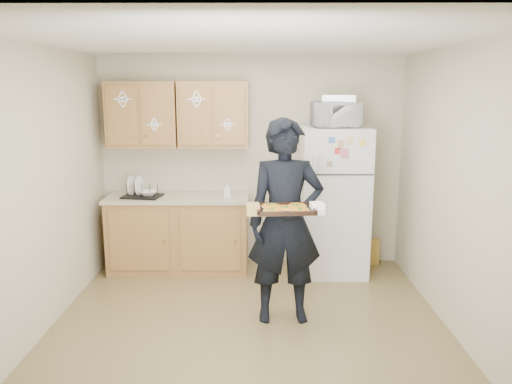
% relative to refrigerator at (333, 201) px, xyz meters
% --- Properties ---
extents(floor, '(3.60, 3.60, 0.00)m').
position_rel_refrigerator_xyz_m(floor, '(-0.95, -1.43, -0.85)').
color(floor, brown).
rests_on(floor, ground).
extents(ceiling, '(3.60, 3.60, 0.00)m').
position_rel_refrigerator_xyz_m(ceiling, '(-0.95, -1.43, 1.65)').
color(ceiling, white).
rests_on(ceiling, wall_back).
extents(wall_back, '(3.60, 0.04, 2.50)m').
position_rel_refrigerator_xyz_m(wall_back, '(-0.95, 0.37, 0.40)').
color(wall_back, '#BDB599').
rests_on(wall_back, floor).
extents(wall_front, '(3.60, 0.04, 2.50)m').
position_rel_refrigerator_xyz_m(wall_front, '(-0.95, -3.23, 0.40)').
color(wall_front, '#BDB599').
rests_on(wall_front, floor).
extents(wall_left, '(0.04, 3.60, 2.50)m').
position_rel_refrigerator_xyz_m(wall_left, '(-2.75, -1.43, 0.40)').
color(wall_left, '#BDB599').
rests_on(wall_left, floor).
extents(wall_right, '(0.04, 3.60, 2.50)m').
position_rel_refrigerator_xyz_m(wall_right, '(0.85, -1.43, 0.40)').
color(wall_right, '#BDB599').
rests_on(wall_right, floor).
extents(refrigerator, '(0.75, 0.70, 1.70)m').
position_rel_refrigerator_xyz_m(refrigerator, '(0.00, 0.00, 0.00)').
color(refrigerator, white).
rests_on(refrigerator, floor).
extents(base_cabinet, '(1.60, 0.60, 0.86)m').
position_rel_refrigerator_xyz_m(base_cabinet, '(-1.80, 0.05, -0.42)').
color(base_cabinet, brown).
rests_on(base_cabinet, floor).
extents(countertop, '(1.64, 0.64, 0.04)m').
position_rel_refrigerator_xyz_m(countertop, '(-1.80, 0.05, 0.03)').
color(countertop, '#BDB592').
rests_on(countertop, base_cabinet).
extents(upper_cab_left, '(0.80, 0.33, 0.75)m').
position_rel_refrigerator_xyz_m(upper_cab_left, '(-2.20, 0.18, 0.98)').
color(upper_cab_left, brown).
rests_on(upper_cab_left, wall_back).
extents(upper_cab_right, '(0.80, 0.33, 0.75)m').
position_rel_refrigerator_xyz_m(upper_cab_right, '(-1.38, 0.18, 0.98)').
color(upper_cab_right, brown).
rests_on(upper_cab_right, wall_back).
extents(cereal_box, '(0.20, 0.07, 0.32)m').
position_rel_refrigerator_xyz_m(cereal_box, '(0.52, 0.24, -0.69)').
color(cereal_box, '#EFCC54').
rests_on(cereal_box, floor).
extents(person, '(0.71, 0.50, 1.87)m').
position_rel_refrigerator_xyz_m(person, '(-0.62, -1.24, 0.09)').
color(person, black).
rests_on(person, floor).
extents(baking_tray, '(0.51, 0.39, 0.04)m').
position_rel_refrigerator_xyz_m(baking_tray, '(-0.64, -1.54, 0.27)').
color(baking_tray, black).
rests_on(baking_tray, person).
extents(pizza_front_left, '(0.16, 0.16, 0.02)m').
position_rel_refrigerator_xyz_m(pizza_front_left, '(-0.75, -1.63, 0.29)').
color(pizza_front_left, orange).
rests_on(pizza_front_left, baking_tray).
extents(pizza_front_right, '(0.16, 0.16, 0.02)m').
position_rel_refrigerator_xyz_m(pizza_front_right, '(-0.52, -1.62, 0.29)').
color(pizza_front_right, orange).
rests_on(pizza_front_right, baking_tray).
extents(pizza_back_left, '(0.16, 0.16, 0.02)m').
position_rel_refrigerator_xyz_m(pizza_back_left, '(-0.76, -1.47, 0.29)').
color(pizza_back_left, orange).
rests_on(pizza_back_left, baking_tray).
extents(pizza_back_right, '(0.16, 0.16, 0.02)m').
position_rel_refrigerator_xyz_m(pizza_back_right, '(-0.53, -1.46, 0.29)').
color(pizza_back_right, orange).
rests_on(pizza_back_right, baking_tray).
extents(pizza_center, '(0.16, 0.16, 0.02)m').
position_rel_refrigerator_xyz_m(pizza_center, '(-0.64, -1.54, 0.29)').
color(pizza_center, orange).
rests_on(pizza_center, baking_tray).
extents(microwave, '(0.55, 0.42, 0.28)m').
position_rel_refrigerator_xyz_m(microwave, '(-0.01, -0.05, 0.99)').
color(microwave, white).
rests_on(microwave, refrigerator).
extents(foil_pan, '(0.41, 0.32, 0.08)m').
position_rel_refrigerator_xyz_m(foil_pan, '(0.03, -0.02, 1.17)').
color(foil_pan, '#BCBBC2').
rests_on(foil_pan, microwave).
extents(dish_rack, '(0.46, 0.38, 0.17)m').
position_rel_refrigerator_xyz_m(dish_rack, '(-2.20, -0.02, 0.13)').
color(dish_rack, black).
rests_on(dish_rack, countertop).
extents(bowl, '(0.21, 0.21, 0.05)m').
position_rel_refrigerator_xyz_m(bowl, '(-2.12, -0.02, 0.10)').
color(bowl, silver).
rests_on(bowl, dish_rack).
extents(soap_bottle, '(0.08, 0.08, 0.17)m').
position_rel_refrigerator_xyz_m(soap_bottle, '(-1.22, -0.00, 0.14)').
color(soap_bottle, white).
rests_on(soap_bottle, countertop).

